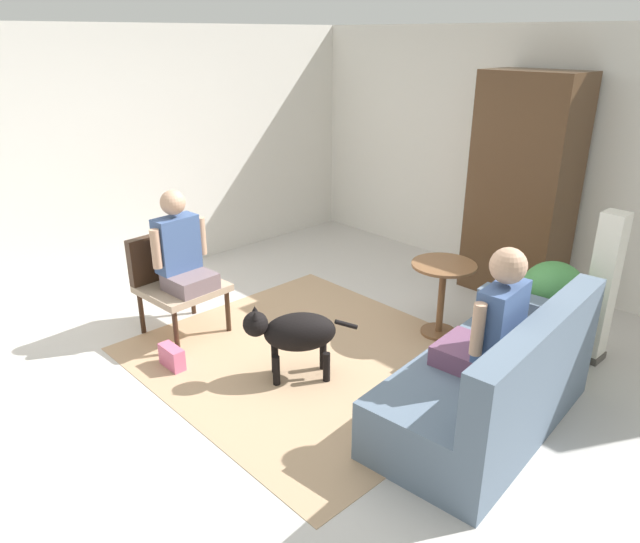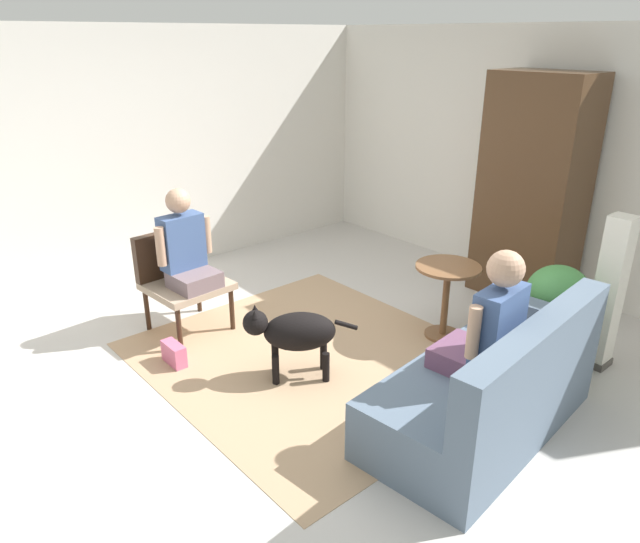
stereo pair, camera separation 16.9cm
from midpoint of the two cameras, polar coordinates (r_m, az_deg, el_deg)
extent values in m
plane|color=beige|center=(4.78, 1.77, -9.28)|extent=(6.75, 6.75, 0.00)
cube|color=silver|center=(6.49, 21.17, 10.11)|extent=(6.22, 0.12, 2.60)
cube|color=silver|center=(6.72, -13.23, 11.38)|extent=(0.12, 6.20, 2.60)
cube|color=tan|center=(4.90, 0.39, -8.37)|extent=(2.70, 2.43, 0.01)
cube|color=slate|center=(4.18, 16.39, -11.97)|extent=(1.03, 1.83, 0.42)
cube|color=slate|center=(3.83, 21.62, -7.97)|extent=(0.35, 1.76, 0.49)
cube|color=slate|center=(4.65, 21.36, -4.28)|extent=(0.87, 0.27, 0.23)
cube|color=#9EB2B7|center=(3.58, 16.66, -11.52)|extent=(0.13, 0.33, 0.28)
cylinder|color=#382316|center=(5.30, -7.70, -3.67)|extent=(0.04, 0.04, 0.40)
cylinder|color=#382316|center=(5.03, -12.65, -5.52)|extent=(0.04, 0.04, 0.40)
cylinder|color=#382316|center=(5.70, -10.96, -1.97)|extent=(0.04, 0.04, 0.40)
cylinder|color=#382316|center=(5.45, -15.68, -3.59)|extent=(0.04, 0.04, 0.40)
cube|color=tan|center=(5.27, -11.94, -1.39)|extent=(0.67, 0.69, 0.06)
cube|color=#382316|center=(5.40, -13.76, 1.77)|extent=(0.12, 0.65, 0.42)
cube|color=#6E4461|center=(4.07, 15.45, -8.14)|extent=(0.46, 0.44, 0.14)
cube|color=#3F598C|center=(3.86, 18.25, -4.95)|extent=(0.22, 0.42, 0.49)
sphere|color=tan|center=(3.71, 18.94, 0.25)|extent=(0.23, 0.23, 0.23)
cylinder|color=tan|center=(3.66, 16.06, -5.74)|extent=(0.08, 0.08, 0.34)
cylinder|color=tan|center=(4.06, 19.29, -3.30)|extent=(0.08, 0.08, 0.34)
cube|color=slate|center=(5.13, -11.23, -0.79)|extent=(0.38, 0.40, 0.14)
cube|color=#3F598C|center=(5.14, -12.42, 2.84)|extent=(0.20, 0.38, 0.47)
sphere|color=tan|center=(5.03, -12.76, 6.73)|extent=(0.21, 0.21, 0.21)
cylinder|color=tan|center=(5.22, -10.12, 3.58)|extent=(0.08, 0.08, 0.33)
cylinder|color=tan|center=(4.99, -14.37, 2.36)|extent=(0.08, 0.08, 0.33)
cylinder|color=brown|center=(5.08, 13.36, 0.42)|extent=(0.56, 0.56, 0.02)
cylinder|color=brown|center=(5.21, 13.04, -3.01)|extent=(0.06, 0.06, 0.65)
cylinder|color=brown|center=(5.35, 12.75, -6.01)|extent=(0.32, 0.32, 0.03)
ellipsoid|color=black|center=(4.46, -0.90, -5.89)|extent=(0.57, 0.62, 0.30)
sphere|color=black|center=(4.41, -5.24, -5.01)|extent=(0.19, 0.19, 0.19)
cone|color=black|center=(4.33, -5.28, -4.17)|extent=(0.06, 0.06, 0.06)
cone|color=black|center=(4.41, -5.28, -3.62)|extent=(0.06, 0.06, 0.06)
cylinder|color=black|center=(4.48, 3.66, -5.24)|extent=(0.14, 0.17, 0.10)
cylinder|color=black|center=(4.51, -3.27, -9.56)|extent=(0.06, 0.06, 0.24)
cylinder|color=black|center=(4.67, -3.34, -8.40)|extent=(0.06, 0.06, 0.24)
cylinder|color=black|center=(4.54, 1.67, -9.35)|extent=(0.06, 0.06, 0.24)
cylinder|color=black|center=(4.69, 1.42, -8.20)|extent=(0.06, 0.06, 0.24)
cylinder|color=#4C5156|center=(5.17, 22.31, -7.09)|extent=(0.31, 0.31, 0.22)
cylinder|color=brown|center=(5.08, 22.65, -5.02)|extent=(0.03, 0.03, 0.20)
ellipsoid|color=#448C45|center=(4.96, 23.15, -1.97)|extent=(0.49, 0.49, 0.44)
cube|color=#4C4742|center=(5.33, 26.10, -7.83)|extent=(0.20, 0.20, 0.06)
cube|color=white|center=(5.07, 27.28, -1.65)|extent=(0.18, 0.18, 1.19)
cube|color=#4C331E|center=(6.08, 20.80, 7.44)|extent=(0.93, 0.56, 2.19)
cube|color=#D8668C|center=(4.89, -13.09, -7.85)|extent=(0.25, 0.10, 0.18)
camera|label=1|loc=(0.08, -88.87, 0.46)|focal=32.78mm
camera|label=2|loc=(0.08, 91.13, -0.46)|focal=32.78mm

